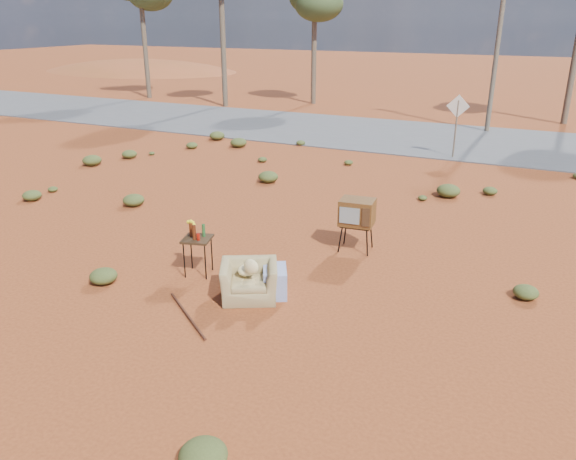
% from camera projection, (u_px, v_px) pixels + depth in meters
% --- Properties ---
extents(ground, '(140.00, 140.00, 0.00)m').
position_uv_depth(ground, '(254.00, 291.00, 10.22)').
color(ground, '#95431D').
rests_on(ground, ground).
extents(highway, '(140.00, 7.00, 0.04)m').
position_uv_depth(highway, '(428.00, 138.00, 22.90)').
color(highway, '#565659').
rests_on(highway, ground).
extents(dirt_mound, '(26.00, 18.00, 2.00)m').
position_uv_depth(dirt_mound, '(140.00, 71.00, 50.84)').
color(dirt_mound, '#994425').
rests_on(dirt_mound, ground).
extents(armchair, '(1.28, 1.18, 0.86)m').
position_uv_depth(armchair, '(254.00, 276.00, 9.89)').
color(armchair, '#978252').
rests_on(armchair, ground).
extents(tv_unit, '(0.75, 0.63, 1.13)m').
position_uv_depth(tv_unit, '(357.00, 213.00, 11.72)').
color(tv_unit, black).
rests_on(tv_unit, ground).
extents(side_table, '(0.64, 0.64, 1.05)m').
position_uv_depth(side_table, '(196.00, 236.00, 10.67)').
color(side_table, '#342313').
rests_on(side_table, ground).
extents(rusty_bar, '(1.40, 1.07, 0.05)m').
position_uv_depth(rusty_bar, '(187.00, 315.00, 9.35)').
color(rusty_bar, '#481E13').
rests_on(rusty_bar, ground).
extents(road_sign, '(0.78, 0.06, 2.19)m').
position_uv_depth(road_sign, '(457.00, 115.00, 19.24)').
color(road_sign, brown).
rests_on(road_sign, ground).
extents(eucalyptus_near_left, '(3.20, 3.20, 6.60)m').
position_uv_depth(eucalyptus_near_left, '(315.00, 0.00, 30.04)').
color(eucalyptus_near_left, brown).
rests_on(eucalyptus_near_left, ground).
extents(utility_pole_center, '(1.40, 0.20, 8.00)m').
position_uv_depth(utility_pole_center, '(499.00, 30.00, 22.75)').
color(utility_pole_center, brown).
rests_on(utility_pole_center, ground).
extents(scrub_patch, '(17.49, 8.07, 0.33)m').
position_uv_depth(scrub_patch, '(307.00, 208.00, 14.22)').
color(scrub_patch, '#475123').
rests_on(scrub_patch, ground).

